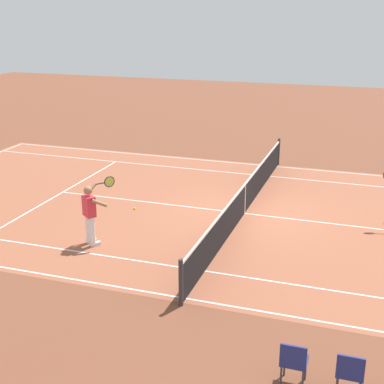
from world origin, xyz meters
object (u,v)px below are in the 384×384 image
Objects in this scene: spectator_chair_2 at (350,372)px; tennis_player_near at (90,212)px; tennis_ball at (134,208)px; spectator_chair_3 at (294,361)px; tennis_net at (245,198)px.

tennis_player_near is at bearing -31.05° from spectator_chair_2.
tennis_ball is at bearing -45.05° from spectator_chair_2.
spectator_chair_2 is (-6.92, 4.16, -0.41)m from tennis_player_near.
tennis_player_near is 2.92m from tennis_ball.
spectator_chair_2 is 0.90m from spectator_chair_3.
tennis_net is at bearing -70.89° from spectator_chair_3.
spectator_chair_3 is at bearing 130.97° from tennis_ball.
tennis_net is 4.89m from tennis_player_near.
spectator_chair_3 is at bearing 109.11° from tennis_net.
tennis_player_near reaches higher than spectator_chair_2.
tennis_net is 13.30× the size of spectator_chair_3.
tennis_net is 8.16m from spectator_chair_3.
tennis_player_near is 8.09m from spectator_chair_2.
spectator_chair_3 is (0.90, 0.00, 0.00)m from spectator_chair_2.
tennis_player_near is at bearing 90.34° from tennis_ball.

